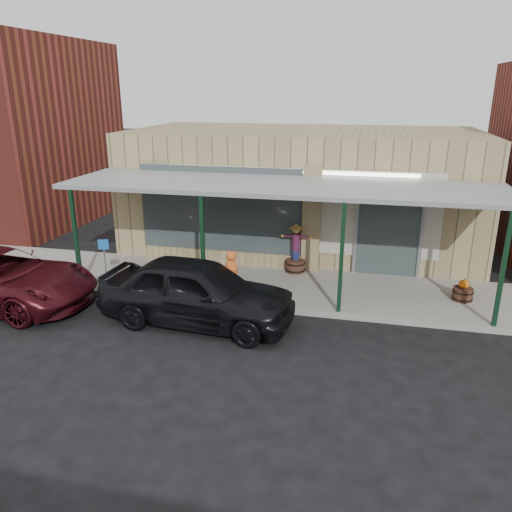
% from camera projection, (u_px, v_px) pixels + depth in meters
% --- Properties ---
extents(ground, '(120.00, 120.00, 0.00)m').
position_uv_depth(ground, '(251.00, 349.00, 11.21)').
color(ground, black).
rests_on(ground, ground).
extents(sidewalk, '(40.00, 3.20, 0.15)m').
position_uv_depth(sidewalk, '(279.00, 287.00, 14.51)').
color(sidewalk, gray).
rests_on(sidewalk, ground).
extents(storefront, '(12.00, 6.25, 4.20)m').
position_uv_depth(storefront, '(303.00, 189.00, 18.09)').
color(storefront, tan).
rests_on(storefront, ground).
extents(awning, '(12.00, 3.00, 3.04)m').
position_uv_depth(awning, '(281.00, 188.00, 13.54)').
color(awning, gray).
rests_on(awning, ground).
extents(block_buildings_near, '(61.00, 8.00, 8.00)m').
position_uv_depth(block_buildings_near, '(363.00, 141.00, 18.09)').
color(block_buildings_near, maroon).
rests_on(block_buildings_near, ground).
extents(barrel_scarecrow, '(0.89, 0.78, 1.54)m').
position_uv_depth(barrel_scarecrow, '(296.00, 256.00, 15.37)').
color(barrel_scarecrow, '#542F21').
rests_on(barrel_scarecrow, sidewalk).
extents(barrel_pumpkin, '(0.63, 0.63, 0.62)m').
position_uv_depth(barrel_pumpkin, '(463.00, 292.00, 13.38)').
color(barrel_pumpkin, '#542F21').
rests_on(barrel_pumpkin, sidewalk).
extents(handicap_sign, '(0.28, 0.12, 1.41)m').
position_uv_depth(handicap_sign, '(105.00, 256.00, 14.11)').
color(handicap_sign, gray).
rests_on(handicap_sign, sidewalk).
extents(parked_sedan, '(5.00, 2.34, 1.65)m').
position_uv_depth(parked_sedan, '(197.00, 291.00, 12.26)').
color(parked_sedan, black).
rests_on(parked_sedan, ground).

